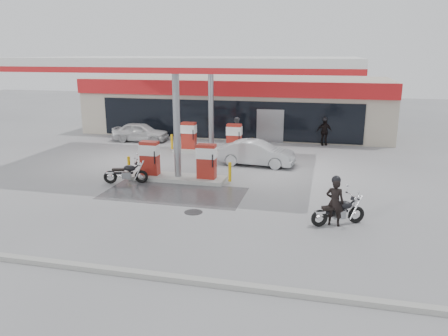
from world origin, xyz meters
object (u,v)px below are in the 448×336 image
object	(u,v)px
attendant	(237,131)
pump_island_far	(211,141)
pump_island_near	(178,165)
biker_walking	(324,132)
main_motorcycle	(339,212)
parked_car_left	(171,126)
sedan_white	(140,132)
hatchback_silver	(256,153)
biker_main	(335,202)
parked_motorcycle	(126,174)

from	to	relation	value
attendant	pump_island_far	bearing A→B (deg)	179.57
pump_island_near	attendant	distance (m)	8.86
pump_island_near	biker_walking	distance (m)	11.78
pump_island_far	main_motorcycle	world-z (taller)	pump_island_far
parked_car_left	pump_island_near	bearing A→B (deg)	179.07
pump_island_near	sedan_white	size ratio (longest dim) A/B	1.36
pump_island_far	attendant	bearing A→B (deg)	70.25
sedan_white	hatchback_silver	world-z (taller)	hatchback_silver
attendant	parked_car_left	bearing A→B (deg)	84.65
biker_main	biker_walking	size ratio (longest dim) A/B	0.97
biker_walking	pump_island_near	bearing A→B (deg)	-140.69
hatchback_silver	biker_walking	size ratio (longest dim) A/B	2.30
biker_main	parked_car_left	world-z (taller)	biker_main
attendant	hatchback_silver	xyz separation A→B (m)	(2.13, -5.20, -0.23)
pump_island_near	main_motorcycle	size ratio (longest dim) A/B	2.77
main_motorcycle	pump_island_far	bearing A→B (deg)	98.95
pump_island_near	biker_main	size ratio (longest dim) A/B	3.05
main_motorcycle	parked_car_left	world-z (taller)	parked_car_left
main_motorcycle	sedan_white	xyz separation A→B (m)	(-12.84, 12.18, 0.18)
biker_main	sedan_white	size ratio (longest dim) A/B	0.45
biker_main	main_motorcycle	bearing A→B (deg)	-145.26
biker_main	hatchback_silver	distance (m)	8.64
attendant	biker_walking	distance (m)	5.62
pump_island_near	sedan_white	bearing A→B (deg)	124.08
main_motorcycle	biker_walking	xyz separation A→B (m)	(-0.76, 13.78, 0.41)
hatchback_silver	biker_walking	bearing A→B (deg)	-24.42
biker_walking	pump_island_far	bearing A→B (deg)	-166.82
hatchback_silver	pump_island_near	bearing A→B (deg)	143.30
biker_main	sedan_white	xyz separation A→B (m)	(-12.66, 12.27, -0.20)
parked_car_left	biker_main	bearing A→B (deg)	-165.56
pump_island_far	sedan_white	xyz separation A→B (m)	(-5.55, 2.20, -0.07)
pump_island_far	biker_main	xyz separation A→B (m)	(7.12, -10.07, 0.13)
parked_motorcycle	parked_car_left	bearing A→B (deg)	83.43
biker_main	hatchback_silver	size ratio (longest dim) A/B	0.42
sedan_white	biker_walking	distance (m)	12.19
parked_motorcycle	sedan_white	size ratio (longest dim) A/B	0.52
parked_motorcycle	attendant	size ratio (longest dim) A/B	1.11
pump_island_near	parked_motorcycle	distance (m)	2.39
attendant	biker_walking	xyz separation A→B (m)	(5.53, 1.00, -0.02)
biker_main	parked_car_left	xyz separation A→B (m)	(-11.62, 15.40, -0.26)
parked_motorcycle	parked_car_left	world-z (taller)	parked_car_left
pump_island_near	biker_walking	size ratio (longest dim) A/B	2.95
main_motorcycle	attendant	bearing A→B (deg)	88.99
pump_island_near	parked_car_left	xyz separation A→B (m)	(-4.50, 11.33, -0.13)
parked_car_left	biker_walking	bearing A→B (deg)	-120.49
parked_motorcycle	biker_walking	xyz separation A→B (m)	(8.64, 10.89, 0.41)
sedan_white	parked_car_left	distance (m)	3.30
pump_island_far	hatchback_silver	xyz separation A→B (m)	(3.13, -2.40, -0.05)
biker_main	parked_motorcycle	size ratio (longest dim) A/B	0.85
main_motorcycle	pump_island_near	bearing A→B (deg)	124.19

